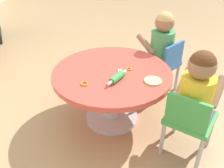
{
  "coord_description": "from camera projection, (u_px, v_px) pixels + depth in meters",
  "views": [
    {
      "loc": [
        -1.61,
        -0.18,
        1.38
      ],
      "look_at": [
        0.0,
        0.0,
        0.35
      ],
      "focal_mm": 39.17,
      "sensor_mm": 36.0,
      "label": 1
    }
  ],
  "objects": [
    {
      "name": "rolling_pin",
      "position": [
        117.0,
        77.0,
        1.74
      ],
      "size": [
        0.21,
        0.13,
        0.05
      ],
      "color": "green",
      "rests_on": "craft_table"
    },
    {
      "name": "craft_table",
      "position": [
        112.0,
        83.0,
        1.92
      ],
      "size": [
        0.92,
        0.92,
        0.46
      ],
      "color": "silver",
      "rests_on": "ground"
    },
    {
      "name": "child_chair_left",
      "position": [
        189.0,
        120.0,
        1.62
      ],
      "size": [
        0.4,
        0.4,
        0.54
      ],
      "color": "#B7B7BC",
      "rests_on": "ground"
    },
    {
      "name": "seated_child_right",
      "position": [
        162.0,
        40.0,
        2.2
      ],
      "size": [
        0.43,
        0.44,
        0.51
      ],
      "color": "#3F4772",
      "rests_on": "ground"
    },
    {
      "name": "child_chair_right",
      "position": [
        163.0,
        64.0,
        2.3
      ],
      "size": [
        0.42,
        0.42,
        0.54
      ],
      "color": "#B7B7BC",
      "rests_on": "ground"
    },
    {
      "name": "craft_scissors",
      "position": [
        119.0,
        75.0,
        1.81
      ],
      "size": [
        0.13,
        0.07,
        0.01
      ],
      "color": "silver",
      "rests_on": "craft_table"
    },
    {
      "name": "ground_plane",
      "position": [
        112.0,
        118.0,
        2.11
      ],
      "size": [
        10.0,
        10.0,
        0.0
      ],
      "primitive_type": "plane",
      "color": "tan"
    },
    {
      "name": "cookie_cutter_0",
      "position": [
        129.0,
        69.0,
        1.88
      ],
      "size": [
        0.05,
        0.05,
        0.01
      ],
      "primitive_type": "torus",
      "color": "orange",
      "rests_on": "craft_table"
    },
    {
      "name": "playdough_blob_0",
      "position": [
        153.0,
        81.0,
        1.73
      ],
      "size": [
        0.13,
        0.13,
        0.01
      ],
      "primitive_type": "cylinder",
      "color": "#B2E58C",
      "rests_on": "craft_table"
    },
    {
      "name": "cookie_cutter_1",
      "position": [
        84.0,
        84.0,
        1.7
      ],
      "size": [
        0.06,
        0.06,
        0.01
      ],
      "primitive_type": "torus",
      "color": "orange",
      "rests_on": "craft_table"
    },
    {
      "name": "seated_child_left",
      "position": [
        197.0,
        89.0,
        1.53
      ],
      "size": [
        0.43,
        0.4,
        0.51
      ],
      "color": "#3F4772",
      "rests_on": "ground"
    }
  ]
}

